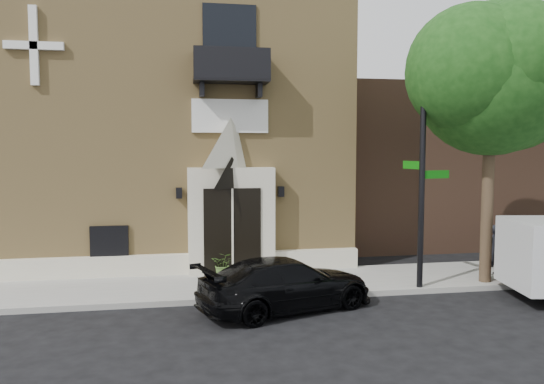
# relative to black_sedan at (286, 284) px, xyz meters

# --- Properties ---
(ground) EXTENTS (120.00, 120.00, 0.00)m
(ground) POSITION_rel_black_sedan_xyz_m (0.01, 0.73, -0.64)
(ground) COLOR black
(ground) RESTS_ON ground
(sidewalk) EXTENTS (42.00, 3.00, 0.15)m
(sidewalk) POSITION_rel_black_sedan_xyz_m (1.01, 2.23, -0.57)
(sidewalk) COLOR gray
(sidewalk) RESTS_ON ground
(church) EXTENTS (12.20, 11.01, 9.30)m
(church) POSITION_rel_black_sedan_xyz_m (-2.98, 8.68, 3.99)
(church) COLOR tan
(church) RESTS_ON ground
(neighbour_building) EXTENTS (18.00, 8.00, 6.40)m
(neighbour_building) POSITION_rel_black_sedan_xyz_m (12.01, 9.73, 2.56)
(neighbour_building) COLOR brown
(neighbour_building) RESTS_ON ground
(street_tree_left) EXTENTS (4.97, 4.38, 7.77)m
(street_tree_left) POSITION_rel_black_sedan_xyz_m (6.03, 1.08, 5.23)
(street_tree_left) COLOR #38281C
(street_tree_left) RESTS_ON sidewalk
(black_sedan) EXTENTS (4.76, 3.13, 1.28)m
(black_sedan) POSITION_rel_black_sedan_xyz_m (0.00, 0.00, 0.00)
(black_sedan) COLOR black
(black_sedan) RESTS_ON ground
(street_sign) EXTENTS (1.03, 0.94, 5.94)m
(street_sign) POSITION_rel_black_sedan_xyz_m (3.92, 0.95, 2.50)
(street_sign) COLOR black
(street_sign) RESTS_ON sidewalk
(fire_hydrant) EXTENTS (0.40, 0.32, 0.70)m
(fire_hydrant) POSITION_rel_black_sedan_xyz_m (6.57, 0.97, -0.14)
(fire_hydrant) COLOR #A41720
(fire_hydrant) RESTS_ON sidewalk
(planter) EXTENTS (0.79, 0.74, 0.72)m
(planter) POSITION_rel_black_sedan_xyz_m (-1.28, 3.09, -0.13)
(planter) COLOR #4A6D2D
(planter) RESTS_ON sidewalk
(pedestrian_near) EXTENTS (0.64, 0.52, 1.50)m
(pedestrian_near) POSITION_rel_black_sedan_xyz_m (6.69, 1.89, 0.26)
(pedestrian_near) COLOR black
(pedestrian_near) RESTS_ON sidewalk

